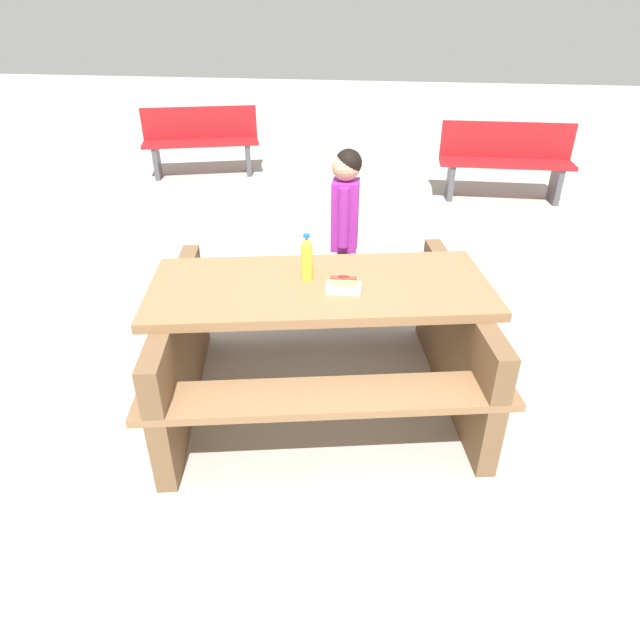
{
  "coord_description": "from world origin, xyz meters",
  "views": [
    {
      "loc": [
        0.39,
        -2.56,
        2.04
      ],
      "look_at": [
        0.0,
        0.0,
        0.52
      ],
      "focal_mm": 30.64,
      "sensor_mm": 36.0,
      "label": 1
    }
  ],
  "objects_px": {
    "hotdog_tray": "(343,285)",
    "park_bench_near": "(505,160)",
    "soda_bottle": "(307,258)",
    "child_in_coat": "(345,216)",
    "park_bench_mid": "(201,140)",
    "picnic_table": "(320,332)"
  },
  "relations": [
    {
      "from": "hotdog_tray",
      "to": "park_bench_mid",
      "type": "xyz_separation_m",
      "value": [
        -2.43,
        4.62,
        -0.33
      ]
    },
    {
      "from": "child_in_coat",
      "to": "park_bench_near",
      "type": "xyz_separation_m",
      "value": [
        1.52,
        3.14,
        -0.34
      ]
    },
    {
      "from": "child_in_coat",
      "to": "soda_bottle",
      "type": "bearing_deg",
      "value": -96.44
    },
    {
      "from": "hotdog_tray",
      "to": "park_bench_near",
      "type": "xyz_separation_m",
      "value": [
        1.42,
        4.16,
        -0.33
      ]
    },
    {
      "from": "picnic_table",
      "to": "park_bench_near",
      "type": "distance_m",
      "value": 4.38
    },
    {
      "from": "park_bench_near",
      "to": "hotdog_tray",
      "type": "bearing_deg",
      "value": -108.8
    },
    {
      "from": "child_in_coat",
      "to": "park_bench_mid",
      "type": "relative_size",
      "value": 0.8
    },
    {
      "from": "picnic_table",
      "to": "hotdog_tray",
      "type": "relative_size",
      "value": 11.17
    },
    {
      "from": "hotdog_tray",
      "to": "park_bench_mid",
      "type": "relative_size",
      "value": 0.12
    },
    {
      "from": "soda_bottle",
      "to": "park_bench_mid",
      "type": "height_order",
      "value": "soda_bottle"
    },
    {
      "from": "picnic_table",
      "to": "soda_bottle",
      "type": "relative_size",
      "value": 8.01
    },
    {
      "from": "picnic_table",
      "to": "child_in_coat",
      "type": "relative_size",
      "value": 1.67
    },
    {
      "from": "child_in_coat",
      "to": "park_bench_mid",
      "type": "bearing_deg",
      "value": 122.82
    },
    {
      "from": "picnic_table",
      "to": "park_bench_near",
      "type": "bearing_deg",
      "value": 69.32
    },
    {
      "from": "soda_bottle",
      "to": "hotdog_tray",
      "type": "distance_m",
      "value": 0.25
    },
    {
      "from": "hotdog_tray",
      "to": "child_in_coat",
      "type": "height_order",
      "value": "child_in_coat"
    },
    {
      "from": "soda_bottle",
      "to": "picnic_table",
      "type": "bearing_deg",
      "value": -29.53
    },
    {
      "from": "picnic_table",
      "to": "hotdog_tray",
      "type": "distance_m",
      "value": 0.37
    },
    {
      "from": "hotdog_tray",
      "to": "park_bench_near",
      "type": "height_order",
      "value": "park_bench_near"
    },
    {
      "from": "soda_bottle",
      "to": "park_bench_mid",
      "type": "bearing_deg",
      "value": 116.19
    },
    {
      "from": "soda_bottle",
      "to": "child_in_coat",
      "type": "distance_m",
      "value": 0.92
    },
    {
      "from": "park_bench_near",
      "to": "park_bench_mid",
      "type": "distance_m",
      "value": 3.88
    }
  ]
}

